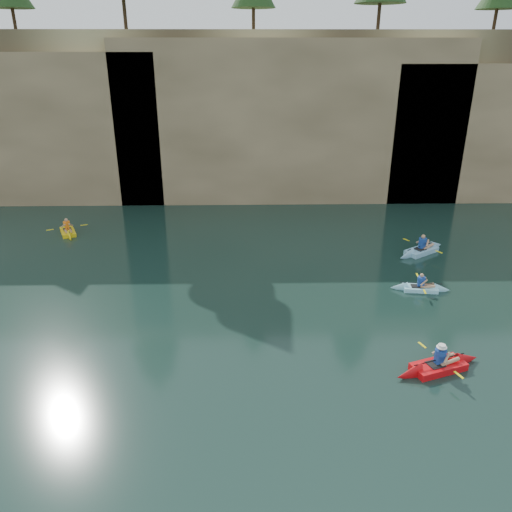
{
  "coord_description": "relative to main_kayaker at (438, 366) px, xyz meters",
  "views": [
    {
      "loc": [
        -1.16,
        -12.94,
        10.61
      ],
      "look_at": [
        -0.78,
        4.95,
        3.0
      ],
      "focal_mm": 35.0,
      "sensor_mm": 36.0,
      "label": 1
    }
  ],
  "objects": [
    {
      "name": "kayaker_yellow",
      "position": [
        -17.57,
        14.13,
        -0.02
      ],
      "size": [
        2.2,
        2.99,
        1.21
      ],
      "rotation": [
        0.0,
        0.0,
        -1.14
      ],
      "color": "yellow",
      "rests_on": "ground"
    },
    {
      "name": "main_kayaker",
      "position": [
        0.0,
        0.0,
        0.0
      ],
      "size": [
        3.51,
        2.24,
        1.28
      ],
      "rotation": [
        0.0,
        0.0,
        0.34
      ],
      "color": "red",
      "rests_on": "ground"
    },
    {
      "name": "sea_cave_west",
      "position": [
        -23.58,
        20.38,
        1.83
      ],
      "size": [
        4.5,
        1.0,
        4.0
      ],
      "primitive_type": "cube",
      "color": "black",
      "rests_on": "ground"
    },
    {
      "name": "cliff",
      "position": [
        -5.58,
        28.43,
        5.83
      ],
      "size": [
        70.0,
        16.0,
        12.0
      ],
      "primitive_type": "cube",
      "color": "tan",
      "rests_on": "ground"
    },
    {
      "name": "sea_cave_east",
      "position": [
        4.42,
        20.38,
        2.08
      ],
      "size": [
        5.0,
        1.0,
        4.5
      ],
      "primitive_type": "cube",
      "color": "black",
      "rests_on": "ground"
    },
    {
      "name": "kayaker_ltblue_near",
      "position": [
        1.37,
        6.16,
        -0.04
      ],
      "size": [
        2.79,
        2.14,
        1.07
      ],
      "rotation": [
        0.0,
        0.0,
        -0.13
      ],
      "color": "#98E8FF",
      "rests_on": "ground"
    },
    {
      "name": "sea_cave_center",
      "position": [
        -9.58,
        20.38,
        1.43
      ],
      "size": [
        3.5,
        1.0,
        3.2
      ],
      "primitive_type": "cube",
      "color": "black",
      "rests_on": "ground"
    },
    {
      "name": "kayaker_ltblue_mid",
      "position": [
        2.91,
        10.67,
        -0.01
      ],
      "size": [
        3.35,
        2.61,
        1.34
      ],
      "rotation": [
        0.0,
        0.0,
        0.59
      ],
      "color": "#83BCDB",
      "rests_on": "ground"
    },
    {
      "name": "cliff_slab_center",
      "position": [
        -3.58,
        21.03,
        5.53
      ],
      "size": [
        24.0,
        2.4,
        11.4
      ],
      "primitive_type": "cube",
      "color": "tan",
      "rests_on": "ground"
    },
    {
      "name": "ground",
      "position": [
        -5.58,
        -1.57,
        -0.17
      ],
      "size": [
        160.0,
        160.0,
        0.0
      ],
      "primitive_type": "plane",
      "color": "black",
      "rests_on": "ground"
    }
  ]
}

